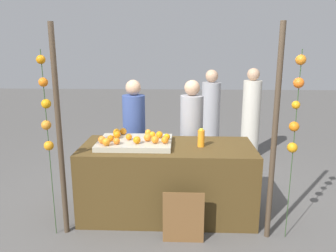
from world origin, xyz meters
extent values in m
plane|color=#565451|center=(0.00, 0.00, 0.00)|extent=(24.00, 24.00, 0.00)
cube|color=#4C3819|center=(0.00, 0.00, 0.43)|extent=(2.01, 0.87, 0.86)
cube|color=#B2AD99|center=(-0.38, 0.01, 0.89)|extent=(0.85, 0.61, 0.06)
sphere|color=orange|center=(-0.23, -0.03, 0.96)|extent=(0.09, 0.09, 0.09)
sphere|color=orange|center=(-0.65, -0.05, 0.95)|extent=(0.07, 0.07, 0.07)
sphere|color=orange|center=(-0.02, -0.11, 0.96)|extent=(0.08, 0.08, 0.08)
sphere|color=orange|center=(-0.34, -0.13, 0.96)|extent=(0.09, 0.09, 0.09)
sphere|color=orange|center=(-0.73, -0.15, 0.96)|extent=(0.09, 0.09, 0.09)
sphere|color=orange|center=(-0.19, 0.13, 0.95)|extent=(0.07, 0.07, 0.07)
sphere|color=orange|center=(-0.56, 0.25, 0.96)|extent=(0.08, 0.08, 0.08)
sphere|color=orange|center=(-0.63, 0.20, 0.96)|extent=(0.09, 0.09, 0.09)
sphere|color=orange|center=(-0.61, 0.08, 0.96)|extent=(0.09, 0.09, 0.09)
sphere|color=orange|center=(-0.56, -0.17, 0.95)|extent=(0.08, 0.08, 0.08)
sphere|color=orange|center=(-0.45, 0.01, 0.95)|extent=(0.08, 0.08, 0.08)
sphere|color=orange|center=(-0.01, 0.03, 0.95)|extent=(0.08, 0.08, 0.08)
sphere|color=orange|center=(-0.10, 0.12, 0.96)|extent=(0.08, 0.08, 0.08)
sphere|color=orange|center=(-0.25, 0.21, 0.96)|extent=(0.08, 0.08, 0.08)
sphere|color=orange|center=(-0.67, -0.23, 0.96)|extent=(0.09, 0.09, 0.09)
sphere|color=orange|center=(-0.14, -0.11, 0.96)|extent=(0.09, 0.09, 0.09)
cylinder|color=orange|center=(0.39, -0.01, 0.95)|extent=(0.08, 0.08, 0.19)
cylinder|color=yellow|center=(0.39, -0.01, 1.06)|extent=(0.04, 0.04, 0.02)
cube|color=brown|center=(0.19, -0.62, 0.27)|extent=(0.42, 0.01, 0.57)
cube|color=black|center=(0.19, -0.61, 0.27)|extent=(0.40, 0.02, 0.54)
cylinder|color=#384C8C|center=(-0.49, 0.74, 0.67)|extent=(0.31, 0.31, 1.34)
sphere|color=tan|center=(-0.49, 0.74, 1.44)|extent=(0.21, 0.21, 0.21)
cylinder|color=#99999E|center=(0.30, 0.71, 0.67)|extent=(0.31, 0.31, 1.34)
sphere|color=tan|center=(0.30, 0.71, 1.45)|extent=(0.21, 0.21, 0.21)
cylinder|color=beige|center=(1.42, 2.20, 0.70)|extent=(0.32, 0.32, 1.40)
sphere|color=tan|center=(1.42, 2.20, 1.51)|extent=(0.22, 0.22, 0.22)
cylinder|color=#99999E|center=(0.67, 2.01, 0.69)|extent=(0.32, 0.32, 1.38)
sphere|color=tan|center=(0.67, 2.01, 1.49)|extent=(0.22, 0.22, 0.22)
cylinder|color=#473828|center=(-1.09, -0.47, 1.11)|extent=(0.06, 0.06, 2.21)
cylinder|color=#473828|center=(1.09, -0.47, 1.11)|extent=(0.06, 0.06, 2.21)
cylinder|color=#2D4C23|center=(-1.19, -0.51, 0.98)|extent=(0.01, 0.01, 1.96)
sphere|color=orange|center=(-1.19, -0.51, 1.86)|extent=(0.09, 0.09, 0.09)
sphere|color=orange|center=(-1.19, -0.52, 1.64)|extent=(0.09, 0.09, 0.09)
sphere|color=orange|center=(-1.18, -0.50, 1.43)|extent=(0.10, 0.10, 0.10)
sphere|color=orange|center=(-1.20, -0.51, 1.21)|extent=(0.10, 0.10, 0.10)
sphere|color=orange|center=(-1.19, -0.51, 1.00)|extent=(0.10, 0.10, 0.10)
cylinder|color=#2D4C23|center=(1.28, -0.48, 0.98)|extent=(0.01, 0.01, 1.96)
sphere|color=orange|center=(1.28, -0.48, 1.86)|extent=(0.10, 0.10, 0.10)
sphere|color=orange|center=(1.27, -0.48, 1.64)|extent=(0.10, 0.10, 0.10)
sphere|color=orange|center=(1.27, -0.47, 1.43)|extent=(0.08, 0.08, 0.08)
sphere|color=orange|center=(1.27, -0.47, 1.21)|extent=(0.10, 0.10, 0.10)
sphere|color=orange|center=(1.27, -0.48, 1.00)|extent=(0.10, 0.10, 0.10)
camera|label=1|loc=(0.16, -3.68, 1.98)|focal=35.31mm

